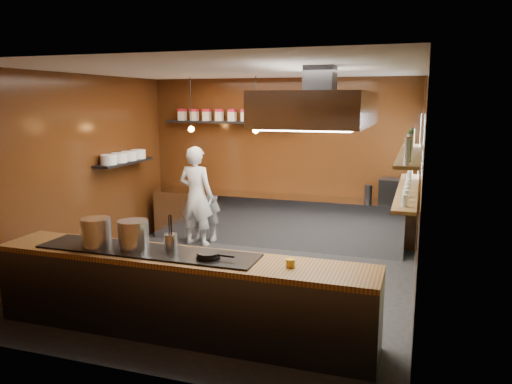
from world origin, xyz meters
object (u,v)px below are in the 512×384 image
at_px(stockpot_small, 133,235).
at_px(chef, 196,196).
at_px(extractor_hood, 319,108).
at_px(stockpot_large, 96,232).
at_px(espresso_machine, 393,191).

distance_m(stockpot_small, chef, 3.38).
relative_size(extractor_hood, stockpot_small, 5.80).
bearing_deg(stockpot_large, stockpot_small, 9.22).
height_order(extractor_hood, chef, extractor_hood).
relative_size(stockpot_large, chef, 0.19).
bearing_deg(extractor_hood, espresso_machine, 72.87).
xyz_separation_m(stockpot_small, chef, (-0.76, 3.28, -0.20)).
bearing_deg(stockpot_large, extractor_hood, 28.70).
relative_size(extractor_hood, espresso_machine, 4.75).
height_order(stockpot_small, chef, chef).
xyz_separation_m(extractor_hood, stockpot_small, (-1.87, -1.19, -1.40)).
xyz_separation_m(extractor_hood, chef, (-2.63, 2.09, -1.60)).
xyz_separation_m(extractor_hood, stockpot_large, (-2.31, -1.27, -1.40)).
bearing_deg(stockpot_small, espresso_machine, 54.46).
height_order(stockpot_large, espresso_machine, espresso_machine).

